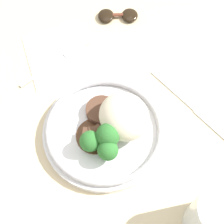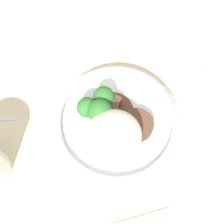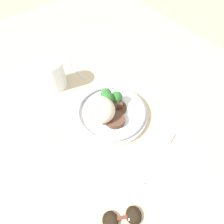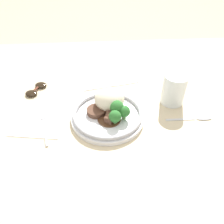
# 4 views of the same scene
# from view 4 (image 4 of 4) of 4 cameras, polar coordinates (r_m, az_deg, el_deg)

# --- Properties ---
(ground_plane) EXTENTS (8.00, 8.00, 0.00)m
(ground_plane) POSITION_cam_4_polar(r_m,az_deg,el_deg) (0.76, 2.26, -3.84)
(ground_plane) COLOR tan
(dining_table) EXTENTS (1.50, 1.20, 0.05)m
(dining_table) POSITION_cam_4_polar(r_m,az_deg,el_deg) (0.74, 2.31, -2.56)
(dining_table) COLOR beige
(dining_table) RESTS_ON ground
(napkin) EXTENTS (0.18, 0.16, 0.00)m
(napkin) POSITION_cam_4_polar(r_m,az_deg,el_deg) (0.74, -18.43, -2.53)
(napkin) COLOR white
(napkin) RESTS_ON dining_table
(plate) EXTENTS (0.24, 0.24, 0.09)m
(plate) POSITION_cam_4_polar(r_m,az_deg,el_deg) (0.71, -0.86, 0.31)
(plate) COLOR white
(plate) RESTS_ON dining_table
(juice_glass) EXTENTS (0.08, 0.08, 0.11)m
(juice_glass) POSITION_cam_4_polar(r_m,az_deg,el_deg) (0.79, 15.76, 5.33)
(juice_glass) COLOR yellow
(juice_glass) RESTS_ON dining_table
(fork) EXTENTS (0.06, 0.19, 0.00)m
(fork) POSITION_cam_4_polar(r_m,az_deg,el_deg) (0.74, -17.54, -2.05)
(fork) COLOR silver
(fork) RESTS_ON napkin
(knife) EXTENTS (0.22, 0.06, 0.00)m
(knife) POSITION_cam_4_polar(r_m,az_deg,el_deg) (0.86, 0.57, 6.94)
(knife) COLOR silver
(knife) RESTS_ON dining_table
(spoon) EXTENTS (0.15, 0.02, 0.01)m
(spoon) POSITION_cam_4_polar(r_m,az_deg,el_deg) (0.77, 21.60, -1.61)
(spoon) COLOR silver
(spoon) RESTS_ON dining_table
(sunglasses) EXTENTS (0.08, 0.11, 0.01)m
(sunglasses) POSITION_cam_4_polar(r_m,az_deg,el_deg) (0.88, -19.20, 5.65)
(sunglasses) COLOR black
(sunglasses) RESTS_ON dining_table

